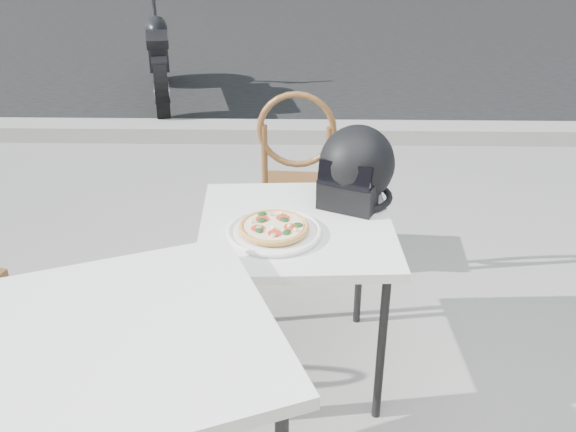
{
  "coord_description": "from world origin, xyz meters",
  "views": [
    {
      "loc": [
        -0.47,
        -1.76,
        1.83
      ],
      "look_at": [
        -0.52,
        0.31,
        0.73
      ],
      "focal_mm": 40.0,
      "sensor_mm": 36.0,
      "label": 1
    }
  ],
  "objects_px": {
    "cafe_table_main": "(296,238)",
    "helmet": "(356,169)",
    "pizza": "(274,227)",
    "plate": "(274,232)",
    "motorcycle": "(159,59)",
    "cafe_table_side": "(125,354)",
    "cafe_chair_main": "(298,173)"
  },
  "relations": [
    {
      "from": "helmet",
      "to": "cafe_table_side",
      "type": "distance_m",
      "value": 1.19
    },
    {
      "from": "cafe_chair_main",
      "to": "motorcycle",
      "type": "height_order",
      "value": "cafe_chair_main"
    },
    {
      "from": "pizza",
      "to": "cafe_chair_main",
      "type": "relative_size",
      "value": 0.34
    },
    {
      "from": "plate",
      "to": "cafe_table_side",
      "type": "distance_m",
      "value": 0.77
    },
    {
      "from": "plate",
      "to": "cafe_table_side",
      "type": "relative_size",
      "value": 0.34
    },
    {
      "from": "helmet",
      "to": "motorcycle",
      "type": "xyz_separation_m",
      "value": [
        -1.49,
        3.39,
        -0.43
      ]
    },
    {
      "from": "cafe_chair_main",
      "to": "helmet",
      "type": "bearing_deg",
      "value": 115.79
    },
    {
      "from": "cafe_table_side",
      "to": "cafe_table_main",
      "type": "bearing_deg",
      "value": 59.11
    },
    {
      "from": "cafe_table_main",
      "to": "pizza",
      "type": "relative_size",
      "value": 2.23
    },
    {
      "from": "cafe_table_main",
      "to": "cafe_chair_main",
      "type": "xyz_separation_m",
      "value": [
        0.0,
        0.77,
        -0.07
      ]
    },
    {
      "from": "cafe_table_main",
      "to": "plate",
      "type": "distance_m",
      "value": 0.14
    },
    {
      "from": "cafe_table_main",
      "to": "motorcycle",
      "type": "height_order",
      "value": "motorcycle"
    },
    {
      "from": "pizza",
      "to": "helmet",
      "type": "relative_size",
      "value": 0.84
    },
    {
      "from": "plate",
      "to": "motorcycle",
      "type": "height_order",
      "value": "motorcycle"
    },
    {
      "from": "cafe_table_side",
      "to": "motorcycle",
      "type": "height_order",
      "value": "motorcycle"
    },
    {
      "from": "plate",
      "to": "helmet",
      "type": "height_order",
      "value": "helmet"
    },
    {
      "from": "pizza",
      "to": "cafe_table_side",
      "type": "xyz_separation_m",
      "value": [
        -0.38,
        -0.68,
        -0.02
      ]
    },
    {
      "from": "cafe_table_side",
      "to": "pizza",
      "type": "bearing_deg",
      "value": 60.94
    },
    {
      "from": "plate",
      "to": "pizza",
      "type": "xyz_separation_m",
      "value": [
        0.0,
        0.0,
        0.02
      ]
    },
    {
      "from": "helmet",
      "to": "cafe_chair_main",
      "type": "bearing_deg",
      "value": 136.16
    },
    {
      "from": "pizza",
      "to": "motorcycle",
      "type": "xyz_separation_m",
      "value": [
        -1.18,
        3.68,
        -0.33
      ]
    },
    {
      "from": "helmet",
      "to": "cafe_chair_main",
      "type": "height_order",
      "value": "helmet"
    },
    {
      "from": "helmet",
      "to": "cafe_table_side",
      "type": "bearing_deg",
      "value": -101.36
    },
    {
      "from": "plate",
      "to": "cafe_table_side",
      "type": "height_order",
      "value": "cafe_table_side"
    },
    {
      "from": "cafe_chair_main",
      "to": "cafe_table_side",
      "type": "bearing_deg",
      "value": 77.12
    },
    {
      "from": "plate",
      "to": "motorcycle",
      "type": "distance_m",
      "value": 3.88
    },
    {
      "from": "cafe_table_main",
      "to": "cafe_table_side",
      "type": "bearing_deg",
      "value": -120.89
    },
    {
      "from": "cafe_table_main",
      "to": "helmet",
      "type": "bearing_deg",
      "value": 40.99
    },
    {
      "from": "motorcycle",
      "to": "cafe_chair_main",
      "type": "bearing_deg",
      "value": -78.41
    },
    {
      "from": "plate",
      "to": "pizza",
      "type": "bearing_deg",
      "value": 48.93
    },
    {
      "from": "cafe_chair_main",
      "to": "motorcycle",
      "type": "bearing_deg",
      "value": -62.22
    },
    {
      "from": "cafe_table_main",
      "to": "pizza",
      "type": "height_order",
      "value": "pizza"
    }
  ]
}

